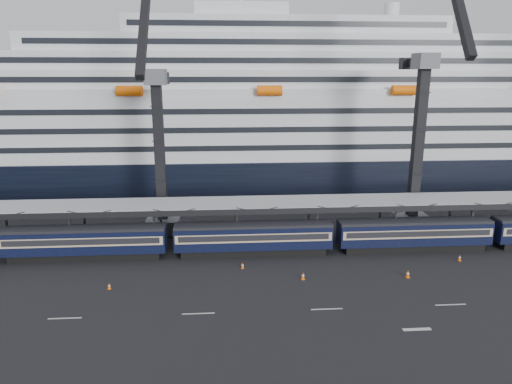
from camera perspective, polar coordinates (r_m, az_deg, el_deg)
The scene contains 12 objects.
ground at distance 48.53m, azimuth 10.15°, elevation -11.85°, with size 260.00×260.00×0.00m, color black.
lane_markings at distance 46.83m, azimuth 21.76°, elevation -13.74°, with size 111.00×4.27×0.02m.
train at distance 55.89m, azimuth 3.13°, elevation -5.55°, with size 133.05×3.00×4.05m.
canopy at distance 59.43m, azimuth 7.15°, elevation -1.32°, with size 130.00×6.25×5.53m.
cruise_ship at distance 89.11m, azimuth 2.67°, elevation 8.72°, with size 214.09×28.84×34.00m.
crane_dark_near at distance 62.00m, azimuth -12.04°, elevation 5.46°, with size 4.50×17.75×35.08m.
crane_dark_mid at distance 65.69m, azimuth 19.81°, elevation 6.68°, with size 4.50×18.24×39.64m.
traffic_cone_b at distance 49.98m, azimuth -17.88°, elevation -11.12°, with size 0.34×0.34×0.67m.
traffic_cone_c at distance 52.37m, azimuth -1.69°, elevation -9.15°, with size 0.35×0.35×0.71m.
traffic_cone_d at distance 49.96m, azimuth 5.90°, elevation -10.37°, with size 0.41×0.41×0.82m.
traffic_cone_e at distance 52.74m, azimuth 18.45°, elevation -9.67°, with size 0.43×0.43×0.85m.
traffic_cone_f at distance 59.42m, azimuth 24.11°, elevation -7.51°, with size 0.37×0.37×0.74m.
Camera 1 is at (-11.32, -42.06, 21.40)m, focal length 32.00 mm.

